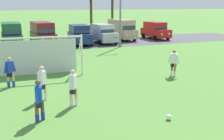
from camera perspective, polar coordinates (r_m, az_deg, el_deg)
The scene contains 16 objects.
ground_plane at distance 18.70m, azimuth -6.62°, elevation -0.05°, with size 400.00×400.00×0.00m, color #518438.
parking_lot_strip at distance 31.06m, azimuth -12.85°, elevation 5.12°, with size 52.00×8.40×0.01m, color #4C4C51.
soccer_ball at distance 10.97m, azimuth 11.77°, elevation -9.59°, with size 0.22×0.22×0.22m.
soccer_goal at distance 17.74m, azimuth -18.50°, elevation 2.85°, with size 7.53×2.43×2.57m.
player_striker_near at distance 12.98m, azimuth -14.32°, elevation -2.73°, with size 0.57×0.59×1.64m.
player_midfield_center at distance 10.75m, azimuth -14.95°, elevation -6.17°, with size 0.38×0.72×1.64m.
player_defender_far at distance 12.04m, azimuth -8.09°, elevation -3.71°, with size 0.55×0.61×1.64m.
player_winger_left at distance 15.68m, azimuth -20.45°, elevation -0.39°, with size 0.68×0.46×1.64m.
player_winger_right at distance 17.39m, azimuth 12.71°, elevation 1.45°, with size 0.55×0.61×1.64m.
parked_car_slot_center_left at distance 30.38m, azimuth -20.20°, elevation 7.00°, with size 2.22×4.81×2.52m.
parked_car_slot_center at distance 30.46m, azimuth -14.25°, elevation 7.43°, with size 2.45×4.93×2.52m.
parked_car_slot_center_right at distance 30.59m, azimuth -6.77°, elevation 7.34°, with size 2.31×4.69×2.16m.
parked_car_slot_right at distance 31.59m, azimuth -1.90°, elevation 7.62°, with size 2.31×4.69×2.16m.
parked_car_slot_far_right at distance 34.49m, azimuth 2.01°, elevation 8.50°, with size 2.44×4.92×2.52m.
parked_car_slot_end at distance 35.98m, azimuth 9.02°, elevation 8.18°, with size 2.24×4.65×2.16m.
street_lamp at distance 28.60m, azimuth 2.11°, elevation 11.86°, with size 2.00×0.32×6.80m.
Camera 1 is at (-4.65, -2.58, 4.36)m, focal length 43.92 mm.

